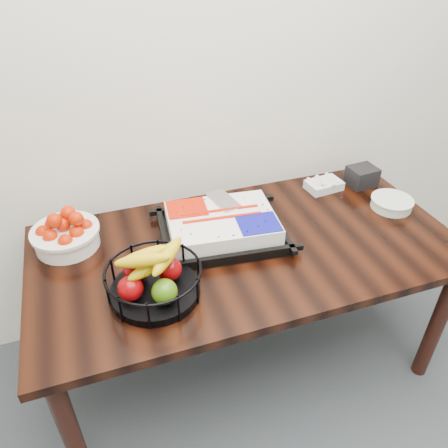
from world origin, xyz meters
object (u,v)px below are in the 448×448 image
object	(u,v)px
table	(246,260)
fruit_basket	(154,279)
tangerine_bowl	(65,231)
cake_tray	(222,226)
napkin_box	(362,176)
plate_stack	(392,203)

from	to	relation	value
table	fruit_basket	world-z (taller)	fruit_basket
table	tangerine_bowl	world-z (taller)	tangerine_bowl
cake_tray	napkin_box	bearing A→B (deg)	12.34
plate_stack	table	bearing A→B (deg)	-176.76
cake_tray	plate_stack	distance (m)	0.84
table	tangerine_bowl	xyz separation A→B (m)	(-0.72, 0.24, 0.16)
cake_tray	plate_stack	world-z (taller)	cake_tray
tangerine_bowl	napkin_box	size ratio (longest dim) A/B	2.05
table	napkin_box	bearing A→B (deg)	20.54
plate_stack	napkin_box	xyz separation A→B (m)	(-0.01, 0.24, 0.02)
plate_stack	napkin_box	world-z (taller)	napkin_box
napkin_box	tangerine_bowl	bearing A→B (deg)	-178.44
plate_stack	napkin_box	distance (m)	0.24
napkin_box	plate_stack	bearing A→B (deg)	-86.79
tangerine_bowl	fruit_basket	xyz separation A→B (m)	(0.29, -0.41, 0.00)
cake_tray	fruit_basket	world-z (taller)	fruit_basket
table	cake_tray	distance (m)	0.19
fruit_basket	tangerine_bowl	bearing A→B (deg)	125.49
tangerine_bowl	fruit_basket	distance (m)	0.50
napkin_box	table	bearing A→B (deg)	-159.46
cake_tray	fruit_basket	size ratio (longest dim) A/B	1.60
table	tangerine_bowl	distance (m)	0.78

